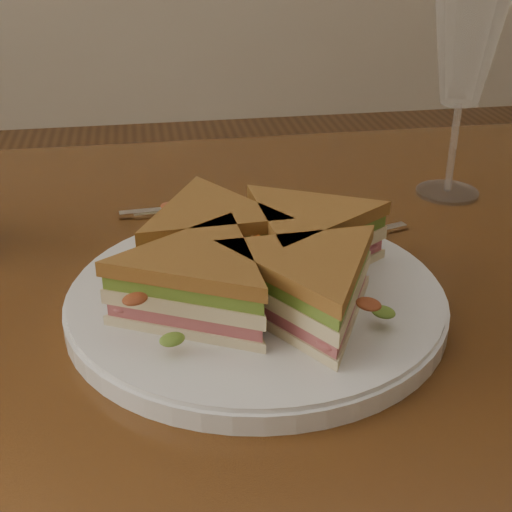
# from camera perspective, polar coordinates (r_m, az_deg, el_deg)

# --- Properties ---
(table) EXTENTS (1.20, 0.80, 0.75)m
(table) POSITION_cam_1_polar(r_m,az_deg,el_deg) (0.70, -3.26, -8.94)
(table) COLOR #3B200D
(table) RESTS_ON ground
(plate) EXTENTS (0.31, 0.31, 0.02)m
(plate) POSITION_cam_1_polar(r_m,az_deg,el_deg) (0.59, -0.00, -3.60)
(plate) COLOR white
(plate) RESTS_ON table
(sandwich_wedges) EXTENTS (0.30, 0.30, 0.06)m
(sandwich_wedges) POSITION_cam_1_polar(r_m,az_deg,el_deg) (0.58, 0.00, -0.44)
(sandwich_wedges) COLOR beige
(sandwich_wedges) RESTS_ON plate
(crisps_mound) EXTENTS (0.09, 0.09, 0.05)m
(crisps_mound) POSITION_cam_1_polar(r_m,az_deg,el_deg) (0.58, 0.00, -0.79)
(crisps_mound) COLOR #D6601B
(crisps_mound) RESTS_ON plate
(spoon) EXTENTS (0.18, 0.07, 0.01)m
(spoon) POSITION_cam_1_polar(r_m,az_deg,el_deg) (0.68, 2.63, 0.43)
(spoon) COLOR silver
(spoon) RESTS_ON table
(knife) EXTENTS (0.22, 0.03, 0.00)m
(knife) POSITION_cam_1_polar(r_m,az_deg,el_deg) (0.78, -3.54, 3.87)
(knife) COLOR silver
(knife) RESTS_ON table
(wine_glass) EXTENTS (0.08, 0.08, 0.22)m
(wine_glass) POSITION_cam_1_polar(r_m,az_deg,el_deg) (0.81, 16.38, 15.07)
(wine_glass) COLOR white
(wine_glass) RESTS_ON table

